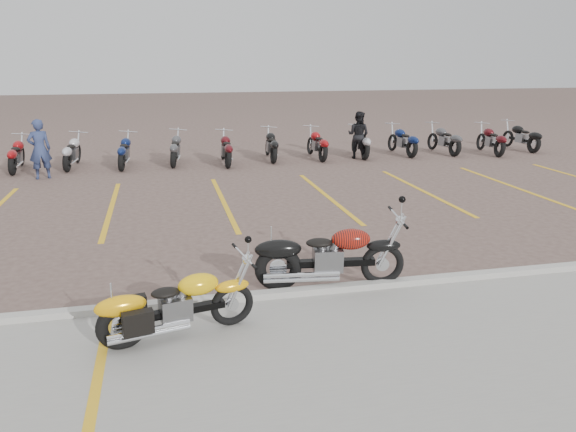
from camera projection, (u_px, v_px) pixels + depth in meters
name	position (u px, v px, depth m)	size (l,w,h in m)	color
ground	(249.00, 255.00, 10.27)	(100.00, 100.00, 0.00)	#735C52
concrete_apron	(314.00, 392.00, 6.05)	(60.00, 5.00, 0.01)	#9E9B93
curb	(270.00, 295.00, 8.38)	(60.00, 0.18, 0.12)	#ADAAA3
parking_stripes	(224.00, 202.00, 14.02)	(38.00, 5.50, 0.01)	gold
apron_stripe	(90.00, 421.00, 5.55)	(0.12, 5.00, 0.00)	gold
yellow_cruiser	(174.00, 308.00, 7.12)	(2.02, 0.57, 0.84)	black
flame_cruiser	(327.00, 259.00, 8.66)	(2.34, 0.47, 0.97)	black
person_a	(40.00, 149.00, 16.49)	(0.64, 0.42, 1.77)	navy
person_b	(358.00, 135.00, 19.88)	(0.81, 0.63, 1.66)	black
bg_bike_row	(271.00, 145.00, 19.41)	(20.50, 2.02, 1.10)	black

